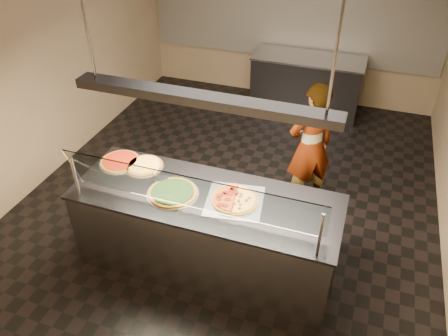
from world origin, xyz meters
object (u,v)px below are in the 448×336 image
(half_pizza_pepperoni, at_px, (224,196))
(heat_lamp_housing, at_px, (202,99))
(prep_table, at_px, (306,84))
(sneeze_guard, at_px, (190,193))
(pizza_tomato, at_px, (120,161))
(worker, at_px, (310,147))
(serving_counter, at_px, (207,231))
(half_pizza_sausage, at_px, (245,202))
(pizza_spatula, at_px, (159,173))
(pizza_spinach, at_px, (173,192))
(pizza_cheese, at_px, (144,165))
(perforated_tray, at_px, (235,201))

(half_pizza_pepperoni, xyz_separation_m, heat_lamp_housing, (-0.18, -0.01, 0.99))
(half_pizza_pepperoni, height_order, prep_table, half_pizza_pepperoni)
(sneeze_guard, bearing_deg, pizza_tomato, 151.57)
(worker, bearing_deg, sneeze_guard, 26.39)
(sneeze_guard, relative_size, pizza_tomato, 5.40)
(serving_counter, height_order, half_pizza_sausage, half_pizza_sausage)
(pizza_spatula, bearing_deg, pizza_tomato, 170.38)
(pizza_spinach, relative_size, heat_lamp_housing, 0.22)
(pizza_cheese, relative_size, pizza_spatula, 1.74)
(serving_counter, bearing_deg, half_pizza_pepperoni, 4.39)
(heat_lamp_housing, bearing_deg, pizza_spatula, 165.66)
(pizza_tomato, xyz_separation_m, worker, (1.82, 1.16, -0.14))
(half_pizza_sausage, distance_m, worker, 1.43)
(half_pizza_sausage, relative_size, prep_table, 0.26)
(prep_table, distance_m, worker, 2.51)
(half_pizza_sausage, relative_size, heat_lamp_housing, 0.20)
(pizza_spinach, height_order, prep_table, pizza_spinach)
(half_pizza_sausage, bearing_deg, heat_lamp_housing, -178.12)
(half_pizza_sausage, xyz_separation_m, pizza_tomato, (-1.44, 0.21, -0.01))
(pizza_cheese, distance_m, prep_table, 3.78)
(half_pizza_sausage, height_order, prep_table, half_pizza_sausage)
(worker, bearing_deg, pizza_tomato, -7.17)
(pizza_spinach, bearing_deg, heat_lamp_housing, 12.68)
(sneeze_guard, xyz_separation_m, pizza_cheese, (-0.78, 0.59, -0.28))
(pizza_cheese, xyz_separation_m, worker, (1.55, 1.15, -0.14))
(prep_table, bearing_deg, pizza_spinach, -98.85)
(half_pizza_sausage, bearing_deg, half_pizza_pepperoni, 179.68)
(pizza_spinach, height_order, pizza_cheese, pizza_spinach)
(pizza_cheese, xyz_separation_m, prep_table, (1.08, 3.59, -0.48))
(perforated_tray, bearing_deg, worker, 70.72)
(sneeze_guard, bearing_deg, half_pizza_pepperoni, 62.99)
(half_pizza_pepperoni, relative_size, pizza_cheese, 1.14)
(sneeze_guard, height_order, pizza_spatula, sneeze_guard)
(half_pizza_sausage, xyz_separation_m, worker, (0.38, 1.38, -0.15))
(pizza_spinach, bearing_deg, half_pizza_pepperoni, 9.65)
(pizza_spatula, xyz_separation_m, worker, (1.33, 1.24, -0.15))
(heat_lamp_housing, bearing_deg, half_pizza_sausage, 1.88)
(worker, bearing_deg, half_pizza_pepperoni, 27.23)
(sneeze_guard, height_order, pizza_spinach, sneeze_guard)
(perforated_tray, distance_m, pizza_cheese, 1.09)
(perforated_tray, distance_m, half_pizza_pepperoni, 0.11)
(half_pizza_pepperoni, distance_m, pizza_cheese, 0.99)
(perforated_tray, relative_size, half_pizza_sausage, 1.30)
(half_pizza_sausage, height_order, heat_lamp_housing, heat_lamp_housing)
(prep_table, bearing_deg, sneeze_guard, -94.10)
(heat_lamp_housing, bearing_deg, serving_counter, 0.00)
(half_pizza_sausage, xyz_separation_m, prep_table, (-0.09, 3.82, -0.49))
(serving_counter, distance_m, sneeze_guard, 0.83)
(pizza_cheese, height_order, worker, worker)
(half_pizza_sausage, height_order, pizza_cheese, half_pizza_sausage)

